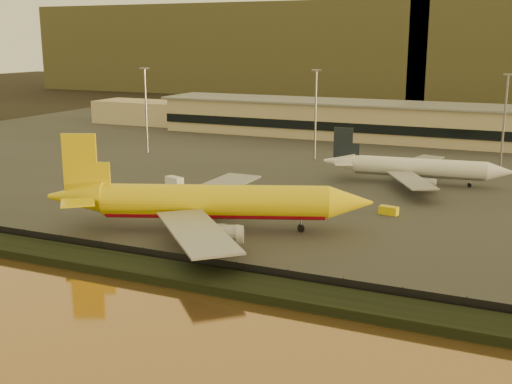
% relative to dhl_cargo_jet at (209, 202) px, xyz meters
% --- Properties ---
extents(ground, '(900.00, 900.00, 0.00)m').
position_rel_dhl_cargo_jet_xyz_m(ground, '(4.52, -5.88, -5.42)').
color(ground, black).
rests_on(ground, ground).
extents(embankment, '(320.00, 7.00, 1.40)m').
position_rel_dhl_cargo_jet_xyz_m(embankment, '(4.52, -22.88, -4.72)').
color(embankment, black).
rests_on(embankment, ground).
extents(tarmac, '(320.00, 220.00, 0.20)m').
position_rel_dhl_cargo_jet_xyz_m(tarmac, '(4.52, 89.12, -5.32)').
color(tarmac, '#2D2D2D').
rests_on(tarmac, ground).
extents(perimeter_fence, '(300.00, 0.05, 2.20)m').
position_rel_dhl_cargo_jet_xyz_m(perimeter_fence, '(4.52, -18.88, -4.12)').
color(perimeter_fence, black).
rests_on(perimeter_fence, tarmac).
extents(terminal_building, '(202.00, 25.00, 12.60)m').
position_rel_dhl_cargo_jet_xyz_m(terminal_building, '(-10.00, 119.68, 0.83)').
color(terminal_building, tan).
rests_on(terminal_building, tarmac).
extents(apron_light_masts, '(152.20, 12.20, 25.40)m').
position_rel_dhl_cargo_jet_xyz_m(apron_light_masts, '(19.52, 69.12, 10.28)').
color(apron_light_masts, slate).
rests_on(apron_light_masts, tarmac).
extents(distant_hills, '(470.00, 160.00, 70.00)m').
position_rel_dhl_cargo_jet_xyz_m(distant_hills, '(-16.22, 334.12, 25.97)').
color(distant_hills, brown).
rests_on(distant_hills, ground).
extents(dhl_cargo_jet, '(56.41, 53.45, 17.48)m').
position_rel_dhl_cargo_jet_xyz_m(dhl_cargo_jet, '(0.00, 0.00, 0.00)').
color(dhl_cargo_jet, yellow).
rests_on(dhl_cargo_jet, tarmac).
extents(white_narrowbody_jet, '(44.36, 43.01, 12.74)m').
position_rel_dhl_cargo_jet_xyz_m(white_narrowbody_jet, '(26.63, 54.04, -1.42)').
color(white_narrowbody_jet, white).
rests_on(white_narrowbody_jet, tarmac).
extents(gse_vehicle_yellow, '(3.91, 2.28, 1.65)m').
position_rel_dhl_cargo_jet_xyz_m(gse_vehicle_yellow, '(27.15, 23.89, -4.39)').
color(gse_vehicle_yellow, yellow).
rests_on(gse_vehicle_yellow, tarmac).
extents(gse_vehicle_white, '(5.00, 3.52, 2.06)m').
position_rel_dhl_cargo_jet_xyz_m(gse_vehicle_white, '(-24.83, 28.98, -4.19)').
color(gse_vehicle_white, white).
rests_on(gse_vehicle_white, tarmac).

